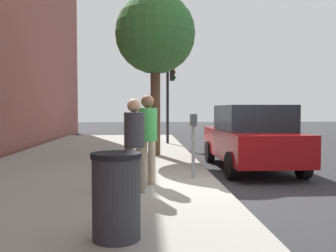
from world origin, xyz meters
name	(u,v)px	position (x,y,z in m)	size (l,w,h in m)	color
ground_plane	(219,188)	(0.00, 0.00, 0.00)	(80.00, 80.00, 0.00)	#2B2B2D
sidewalk_slab	(75,186)	(0.00, 3.00, 0.07)	(28.00, 6.00, 0.15)	gray
parking_meter	(193,132)	(0.35, 0.50, 1.17)	(0.36, 0.12, 1.41)	gray
pedestrian_at_meter	(148,131)	(-0.05, 1.50, 1.22)	(0.51, 0.39, 1.81)	tan
pedestrian_bystander	(134,137)	(-0.83, 1.75, 1.15)	(0.44, 0.38, 1.71)	#726656
parked_sedan_near	(251,137)	(2.30, -1.35, 0.89)	(4.41, 1.99, 1.77)	maroon
street_tree	(155,35)	(4.52, 1.21, 4.09)	(2.62, 2.62, 5.30)	brown
traffic_signal	(170,89)	(8.63, 0.46, 2.58)	(0.24, 0.44, 3.60)	black
trash_bin	(116,196)	(-3.34, 1.88, 0.66)	(0.59, 0.59, 1.01)	#2D2D33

